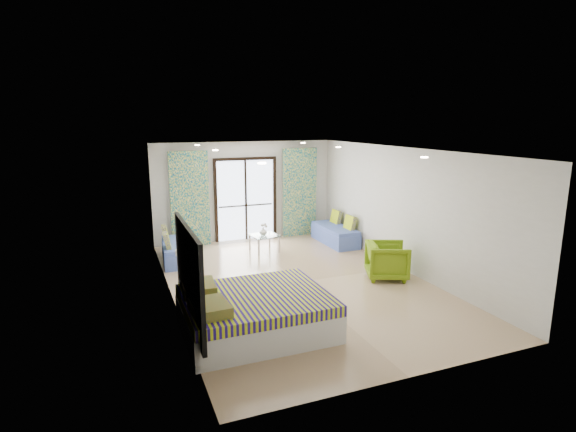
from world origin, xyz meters
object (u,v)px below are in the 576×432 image
object	(u,v)px
daybed_right	(335,234)
coffee_table	(264,237)
armchair	(387,259)
bed	(254,312)
daybed_left	(176,251)

from	to	relation	value
daybed_right	coffee_table	size ratio (longest dim) A/B	2.25
armchair	coffee_table	bearing A→B (deg)	55.31
bed	coffee_table	bearing A→B (deg)	69.40
daybed_left	daybed_right	xyz separation A→B (m)	(4.23, 0.02, 0.01)
bed	armchair	world-z (taller)	armchair
daybed_right	coffee_table	distance (m)	2.04
bed	coffee_table	size ratio (longest dim) A/B	3.00
bed	coffee_table	world-z (taller)	bed
bed	daybed_right	bearing A→B (deg)	49.28
bed	daybed_left	bearing A→B (deg)	98.67
bed	armchair	bearing A→B (deg)	21.77
daybed_right	daybed_left	bearing A→B (deg)	-179.94
bed	armchair	size ratio (longest dim) A/B	2.68
armchair	bed	bearing A→B (deg)	134.82
bed	daybed_left	size ratio (longest dim) A/B	1.36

